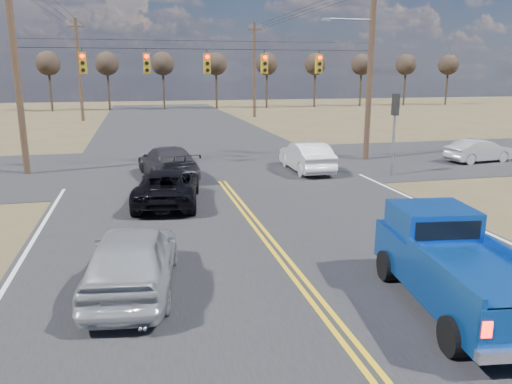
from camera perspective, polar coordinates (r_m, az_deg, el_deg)
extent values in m
plane|color=brown|center=(10.02, 9.93, -15.91)|extent=(160.00, 160.00, 0.00)
cube|color=#28282B|center=(18.97, -1.94, -1.38)|extent=(14.00, 120.00, 0.02)
cube|color=#28282B|center=(26.67, -5.35, 2.95)|extent=(120.00, 12.00, 0.02)
cylinder|color=#473323|center=(26.52, -25.73, 12.51)|extent=(0.32, 0.32, 10.00)
cylinder|color=#473323|center=(28.86, 12.92, 13.47)|extent=(0.32, 0.32, 10.00)
cylinder|color=black|center=(26.24, -5.65, 15.94)|extent=(18.00, 0.02, 0.02)
cylinder|color=black|center=(26.26, -5.67, 16.81)|extent=(18.00, 0.02, 0.02)
cube|color=#B28C14|center=(26.08, -19.18, 13.75)|extent=(0.34, 0.24, 1.00)
cylinder|color=#FF0C05|center=(25.95, -19.27, 14.48)|extent=(0.20, 0.06, 0.20)
cylinder|color=black|center=(25.94, -19.21, 13.76)|extent=(0.20, 0.06, 0.20)
cylinder|color=black|center=(25.94, -19.15, 13.03)|extent=(0.20, 0.06, 0.20)
cube|color=black|center=(25.92, -19.29, 14.73)|extent=(0.24, 0.14, 0.03)
cube|color=#B28C14|center=(25.98, -12.39, 14.18)|extent=(0.34, 0.24, 1.00)
cylinder|color=#FF0C05|center=(25.84, -12.42, 14.92)|extent=(0.20, 0.06, 0.20)
cylinder|color=black|center=(25.84, -12.38, 14.18)|extent=(0.20, 0.06, 0.20)
cylinder|color=black|center=(25.83, -12.34, 13.45)|extent=(0.20, 0.06, 0.20)
cube|color=black|center=(25.82, -12.43, 15.16)|extent=(0.24, 0.14, 0.03)
cube|color=#B28C14|center=(26.22, -5.61, 14.41)|extent=(0.34, 0.24, 1.00)
cylinder|color=#FF0C05|center=(26.08, -5.59, 15.14)|extent=(0.20, 0.06, 0.20)
cylinder|color=black|center=(26.08, -5.57, 14.42)|extent=(0.20, 0.06, 0.20)
cylinder|color=black|center=(26.07, -5.55, 13.69)|extent=(0.20, 0.06, 0.20)
cube|color=black|center=(26.06, -5.58, 15.39)|extent=(0.24, 0.14, 0.03)
cube|color=#B28C14|center=(26.79, 0.96, 14.45)|extent=(0.34, 0.24, 1.00)
cylinder|color=#FF0C05|center=(26.66, 1.04, 15.17)|extent=(0.20, 0.06, 0.20)
cylinder|color=black|center=(26.66, 1.04, 14.46)|extent=(0.20, 0.06, 0.20)
cylinder|color=black|center=(26.65, 1.04, 13.75)|extent=(0.20, 0.06, 0.20)
cube|color=black|center=(26.64, 1.06, 15.41)|extent=(0.24, 0.14, 0.03)
cube|color=#B28C14|center=(27.68, 7.19, 14.33)|extent=(0.34, 0.24, 1.00)
cylinder|color=#FF0C05|center=(27.56, 7.31, 15.01)|extent=(0.20, 0.06, 0.20)
cylinder|color=black|center=(27.55, 7.29, 14.33)|extent=(0.20, 0.06, 0.20)
cylinder|color=black|center=(27.55, 7.27, 13.64)|extent=(0.20, 0.06, 0.20)
cube|color=black|center=(27.53, 7.34, 15.24)|extent=(0.24, 0.14, 0.03)
cylinder|color=slate|center=(24.71, 15.40, 5.44)|extent=(0.12, 0.12, 3.20)
cube|color=black|center=(24.54, 15.67, 9.60)|extent=(0.24, 0.34, 1.00)
cylinder|color=slate|center=(28.40, 10.53, 18.84)|extent=(2.80, 0.10, 0.10)
cube|color=slate|center=(27.91, 7.94, 18.93)|extent=(0.55, 0.22, 0.14)
cylinder|color=#473323|center=(54.24, -19.55, 12.95)|extent=(0.32, 0.32, 10.00)
cube|color=#473323|center=(54.41, -19.92, 17.36)|extent=(1.60, 0.12, 0.12)
cylinder|color=#473323|center=(55.42, -0.18, 13.71)|extent=(0.32, 0.32, 10.00)
cube|color=#473323|center=(55.58, -0.19, 18.04)|extent=(1.60, 0.12, 0.12)
cylinder|color=#33261C|center=(68.79, -22.43, 10.81)|extent=(0.28, 0.28, 5.50)
sphere|color=#2D231C|center=(68.76, -22.67, 13.42)|extent=(3.00, 3.00, 3.00)
cylinder|color=#33261C|center=(68.08, -16.50, 11.25)|extent=(0.28, 0.28, 5.50)
sphere|color=#2D231C|center=(68.06, -16.68, 13.89)|extent=(3.00, 3.00, 3.00)
cylinder|color=#33261C|center=(68.09, -10.50, 11.57)|extent=(0.28, 0.28, 5.50)
sphere|color=#2D231C|center=(68.07, -10.61, 14.22)|extent=(3.00, 3.00, 3.00)
cylinder|color=#33261C|center=(68.82, -4.55, 11.77)|extent=(0.28, 0.28, 5.50)
sphere|color=#2D231C|center=(68.79, -4.60, 14.39)|extent=(3.00, 3.00, 3.00)
cylinder|color=#33261C|center=(70.24, 1.23, 11.85)|extent=(0.28, 0.28, 5.50)
sphere|color=#2D231C|center=(70.21, 1.24, 14.42)|extent=(3.00, 3.00, 3.00)
cylinder|color=#33261C|center=(72.31, 6.72, 11.81)|extent=(0.28, 0.28, 5.50)
sphere|color=#2D231C|center=(72.28, 6.79, 14.30)|extent=(3.00, 3.00, 3.00)
cylinder|color=#33261C|center=(74.98, 11.86, 11.68)|extent=(0.28, 0.28, 5.50)
sphere|color=#2D231C|center=(74.96, 11.98, 14.08)|extent=(3.00, 3.00, 3.00)
cylinder|color=#33261C|center=(78.19, 16.61, 11.48)|extent=(0.28, 0.28, 5.50)
sphere|color=#2D231C|center=(78.16, 16.77, 13.78)|extent=(3.00, 3.00, 3.00)
cylinder|color=#33261C|center=(81.87, 20.95, 11.22)|extent=(0.28, 0.28, 5.50)
sphere|color=#2D231C|center=(81.85, 21.14, 13.42)|extent=(3.00, 3.00, 3.00)
cylinder|color=black|center=(9.77, 21.64, -15.08)|extent=(0.39, 0.77, 0.73)
cylinder|color=black|center=(12.50, 14.77, -8.15)|extent=(0.39, 0.77, 0.73)
cylinder|color=black|center=(13.19, 21.95, -7.54)|extent=(0.39, 0.77, 0.73)
cube|color=#0E439F|center=(11.28, 22.02, -8.62)|extent=(2.47, 5.15, 0.92)
cube|color=#0E439F|center=(12.16, 19.49, -3.07)|extent=(1.89, 1.77, 0.66)
cube|color=black|center=(11.51, 21.07, -4.13)|extent=(1.46, 0.25, 0.41)
cube|color=#0E439F|center=(9.91, 20.35, -8.14)|extent=(0.49, 3.01, 0.18)
cube|color=#FF0C05|center=(8.89, 24.87, -14.07)|extent=(0.17, 0.08, 0.27)
imported|color=#A9ADB1|center=(11.72, -13.92, -7.39)|extent=(2.44, 4.81, 1.57)
imported|color=black|center=(19.12, -10.08, 0.62)|extent=(2.93, 5.13, 1.35)
imported|color=silver|center=(25.19, 5.78, 4.04)|extent=(1.61, 4.55, 1.50)
imported|color=#333238|center=(23.86, -10.06, 3.38)|extent=(2.93, 5.46, 1.51)
imported|color=#AEB0B6|center=(30.33, 24.16, 4.33)|extent=(1.87, 4.02, 1.28)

